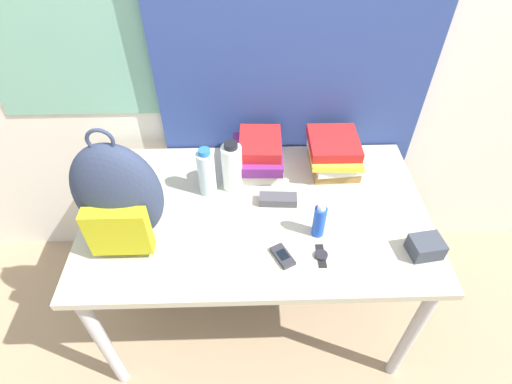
{
  "coord_description": "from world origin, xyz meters",
  "views": [
    {
      "loc": [
        -0.03,
        -0.67,
        1.9
      ],
      "look_at": [
        0.0,
        0.4,
        0.84
      ],
      "focal_mm": 28.0,
      "sensor_mm": 36.0,
      "label": 1
    }
  ],
  "objects_px": {
    "backpack": "(118,198)",
    "sunscreen_bottle": "(319,220)",
    "camera_pouch": "(426,247)",
    "cell_phone": "(283,256)",
    "sunglasses_case": "(278,200)",
    "book_stack_center": "(334,153)",
    "wristwatch": "(321,255)",
    "book_stack_left": "(258,155)",
    "sports_bottle": "(232,167)",
    "water_bottle": "(207,173)"
  },
  "relations": [
    {
      "from": "book_stack_center",
      "to": "cell_phone",
      "type": "distance_m",
      "value": 0.55
    },
    {
      "from": "cell_phone",
      "to": "backpack",
      "type": "bearing_deg",
      "value": 168.43
    },
    {
      "from": "book_stack_center",
      "to": "sports_bottle",
      "type": "bearing_deg",
      "value": -165.84
    },
    {
      "from": "cell_phone",
      "to": "sunglasses_case",
      "type": "height_order",
      "value": "sunglasses_case"
    },
    {
      "from": "sports_bottle",
      "to": "sunscreen_bottle",
      "type": "height_order",
      "value": "sports_bottle"
    },
    {
      "from": "sunscreen_bottle",
      "to": "wristwatch",
      "type": "bearing_deg",
      "value": -90.61
    },
    {
      "from": "backpack",
      "to": "sports_bottle",
      "type": "xyz_separation_m",
      "value": [
        0.37,
        0.26,
        -0.1
      ]
    },
    {
      "from": "sunscreen_bottle",
      "to": "camera_pouch",
      "type": "relative_size",
      "value": 1.28
    },
    {
      "from": "cell_phone",
      "to": "sunglasses_case",
      "type": "xyz_separation_m",
      "value": [
        0.0,
        0.27,
        0.01
      ]
    },
    {
      "from": "book_stack_left",
      "to": "sunscreen_bottle",
      "type": "height_order",
      "value": "same"
    },
    {
      "from": "book_stack_left",
      "to": "sports_bottle",
      "type": "xyz_separation_m",
      "value": [
        -0.11,
        -0.11,
        0.03
      ]
    },
    {
      "from": "sunglasses_case",
      "to": "sunscreen_bottle",
      "type": "bearing_deg",
      "value": -49.86
    },
    {
      "from": "sports_bottle",
      "to": "sunglasses_case",
      "type": "height_order",
      "value": "sports_bottle"
    },
    {
      "from": "book_stack_center",
      "to": "sunglasses_case",
      "type": "height_order",
      "value": "book_stack_center"
    },
    {
      "from": "sunscreen_bottle",
      "to": "cell_phone",
      "type": "distance_m",
      "value": 0.19
    },
    {
      "from": "book_stack_left",
      "to": "sunglasses_case",
      "type": "distance_m",
      "value": 0.23
    },
    {
      "from": "wristwatch",
      "to": "water_bottle",
      "type": "bearing_deg",
      "value": 140.64
    },
    {
      "from": "sports_bottle",
      "to": "sunscreen_bottle",
      "type": "relative_size",
      "value": 1.45
    },
    {
      "from": "backpack",
      "to": "sunscreen_bottle",
      "type": "height_order",
      "value": "backpack"
    },
    {
      "from": "backpack",
      "to": "book_stack_center",
      "type": "distance_m",
      "value": 0.9
    },
    {
      "from": "backpack",
      "to": "cell_phone",
      "type": "height_order",
      "value": "backpack"
    },
    {
      "from": "book_stack_left",
      "to": "sunglasses_case",
      "type": "xyz_separation_m",
      "value": [
        0.07,
        -0.21,
        -0.06
      ]
    },
    {
      "from": "backpack",
      "to": "book_stack_left",
      "type": "relative_size",
      "value": 1.85
    },
    {
      "from": "sunglasses_case",
      "to": "backpack",
      "type": "bearing_deg",
      "value": -164.31
    },
    {
      "from": "cell_phone",
      "to": "camera_pouch",
      "type": "distance_m",
      "value": 0.51
    },
    {
      "from": "sunscreen_bottle",
      "to": "book_stack_left",
      "type": "bearing_deg",
      "value": 119.39
    },
    {
      "from": "book_stack_center",
      "to": "wristwatch",
      "type": "xyz_separation_m",
      "value": [
        -0.12,
        -0.48,
        -0.07
      ]
    },
    {
      "from": "water_bottle",
      "to": "sports_bottle",
      "type": "bearing_deg",
      "value": 14.68
    },
    {
      "from": "book_stack_center",
      "to": "sunglasses_case",
      "type": "relative_size",
      "value": 1.72
    },
    {
      "from": "sports_bottle",
      "to": "cell_phone",
      "type": "xyz_separation_m",
      "value": [
        0.18,
        -0.37,
        -0.1
      ]
    },
    {
      "from": "sports_bottle",
      "to": "cell_phone",
      "type": "bearing_deg",
      "value": -64.08
    },
    {
      "from": "sunscreen_bottle",
      "to": "camera_pouch",
      "type": "xyz_separation_m",
      "value": [
        0.37,
        -0.1,
        -0.04
      ]
    },
    {
      "from": "book_stack_left",
      "to": "book_stack_center",
      "type": "height_order",
      "value": "book_stack_left"
    },
    {
      "from": "cell_phone",
      "to": "camera_pouch",
      "type": "bearing_deg",
      "value": 0.82
    },
    {
      "from": "cell_phone",
      "to": "wristwatch",
      "type": "bearing_deg",
      "value": 0.62
    },
    {
      "from": "book_stack_left",
      "to": "sports_bottle",
      "type": "relative_size",
      "value": 1.14
    },
    {
      "from": "camera_pouch",
      "to": "wristwatch",
      "type": "relative_size",
      "value": 1.2
    },
    {
      "from": "sunscreen_bottle",
      "to": "wristwatch",
      "type": "height_order",
      "value": "sunscreen_bottle"
    },
    {
      "from": "book_stack_left",
      "to": "water_bottle",
      "type": "distance_m",
      "value": 0.25
    },
    {
      "from": "sports_bottle",
      "to": "backpack",
      "type": "bearing_deg",
      "value": -145.53
    },
    {
      "from": "sunglasses_case",
      "to": "cell_phone",
      "type": "bearing_deg",
      "value": -90.23
    },
    {
      "from": "sunscreen_bottle",
      "to": "sports_bottle",
      "type": "bearing_deg",
      "value": 140.37
    },
    {
      "from": "sports_bottle",
      "to": "sunscreen_bottle",
      "type": "distance_m",
      "value": 0.41
    },
    {
      "from": "sports_bottle",
      "to": "wristwatch",
      "type": "height_order",
      "value": "sports_bottle"
    },
    {
      "from": "book_stack_center",
      "to": "sunglasses_case",
      "type": "distance_m",
      "value": 0.33
    },
    {
      "from": "backpack",
      "to": "book_stack_center",
      "type": "bearing_deg",
      "value": 24.39
    },
    {
      "from": "water_bottle",
      "to": "wristwatch",
      "type": "height_order",
      "value": "water_bottle"
    },
    {
      "from": "backpack",
      "to": "sports_bottle",
      "type": "relative_size",
      "value": 2.12
    },
    {
      "from": "book_stack_center",
      "to": "water_bottle",
      "type": "height_order",
      "value": "water_bottle"
    },
    {
      "from": "water_bottle",
      "to": "camera_pouch",
      "type": "relative_size",
      "value": 1.79
    }
  ]
}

